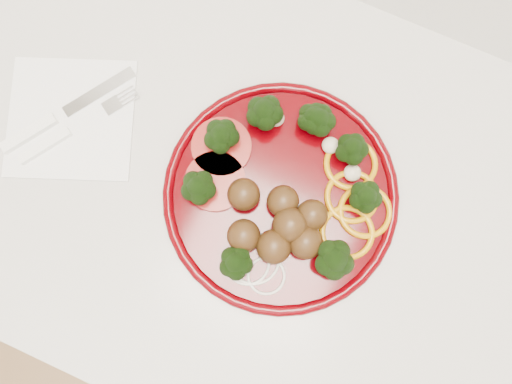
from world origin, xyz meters
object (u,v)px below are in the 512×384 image
at_px(knife, 51,120).
at_px(fork, 59,137).
at_px(plate, 284,192).
at_px(napkin, 71,118).

bearing_deg(knife, fork, -97.00).
xyz_separation_m(plate, napkin, (-0.30, -0.02, -0.02)).
relative_size(napkin, knife, 0.95).
height_order(napkin, knife, knife).
xyz_separation_m(napkin, knife, (-0.02, -0.01, 0.01)).
relative_size(knife, fork, 1.13).
height_order(plate, knife, plate).
relative_size(napkin, fork, 1.07).
distance_m(knife, fork, 0.03).
bearing_deg(plate, napkin, -175.96).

